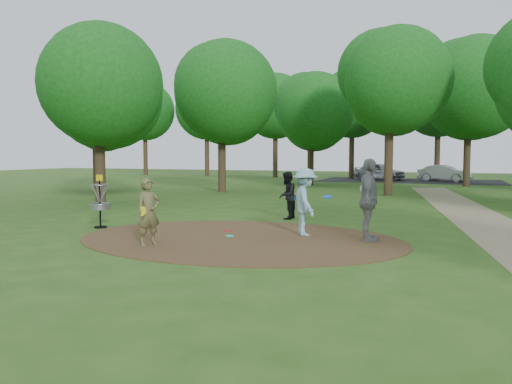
% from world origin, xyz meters
% --- Properties ---
extents(ground, '(100.00, 100.00, 0.00)m').
position_xyz_m(ground, '(0.00, 0.00, 0.00)').
color(ground, '#2D5119').
rests_on(ground, ground).
extents(dirt_clearing, '(8.40, 8.40, 0.02)m').
position_xyz_m(dirt_clearing, '(0.00, 0.00, 0.01)').
color(dirt_clearing, '#47301C').
rests_on(dirt_clearing, ground).
extents(parking_lot, '(14.00, 8.00, 0.01)m').
position_xyz_m(parking_lot, '(2.00, 30.00, 0.00)').
color(parking_lot, black).
rests_on(parking_lot, ground).
extents(player_observer_with_disc, '(0.61, 0.69, 1.58)m').
position_xyz_m(player_observer_with_disc, '(-1.60, -1.61, 0.79)').
color(player_observer_with_disc, brown).
rests_on(player_observer_with_disc, ground).
extents(player_throwing_with_disc, '(1.28, 1.32, 1.78)m').
position_xyz_m(player_throwing_with_disc, '(1.41, 1.10, 0.89)').
color(player_throwing_with_disc, '#88BCCA').
rests_on(player_throwing_with_disc, ground).
extents(player_walking_with_disc, '(0.61, 0.77, 1.56)m').
position_xyz_m(player_walking_with_disc, '(-0.02, 4.08, 0.78)').
color(player_walking_with_disc, black).
rests_on(player_walking_with_disc, ground).
extents(player_waiting_with_disc, '(0.63, 1.24, 2.03)m').
position_xyz_m(player_waiting_with_disc, '(3.10, 0.78, 1.02)').
color(player_waiting_with_disc, gray).
rests_on(player_waiting_with_disc, ground).
extents(disc_ground_cyan, '(0.22, 0.22, 0.02)m').
position_xyz_m(disc_ground_cyan, '(-0.34, 0.18, 0.03)').
color(disc_ground_cyan, '#1BDCD5').
rests_on(disc_ground_cyan, dirt_clearing).
extents(disc_ground_red, '(0.22, 0.22, 0.02)m').
position_xyz_m(disc_ground_red, '(-0.76, 0.98, 0.03)').
color(disc_ground_red, red).
rests_on(disc_ground_red, dirt_clearing).
extents(car_left, '(4.54, 3.27, 1.44)m').
position_xyz_m(car_left, '(-0.43, 30.45, 0.72)').
color(car_left, '#A4A4AB').
rests_on(car_left, ground).
extents(car_right, '(4.13, 2.55, 1.29)m').
position_xyz_m(car_right, '(4.61, 29.97, 0.64)').
color(car_right, '#B1B2B9').
rests_on(car_right, ground).
extents(disc_golf_basket, '(0.63, 0.63, 1.54)m').
position_xyz_m(disc_golf_basket, '(-4.50, 0.30, 0.87)').
color(disc_golf_basket, black).
rests_on(disc_golf_basket, ground).
extents(tree_ring, '(36.63, 45.86, 9.50)m').
position_xyz_m(tree_ring, '(1.87, 9.33, 5.20)').
color(tree_ring, '#332316').
rests_on(tree_ring, ground).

